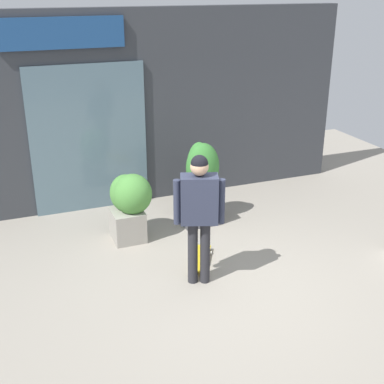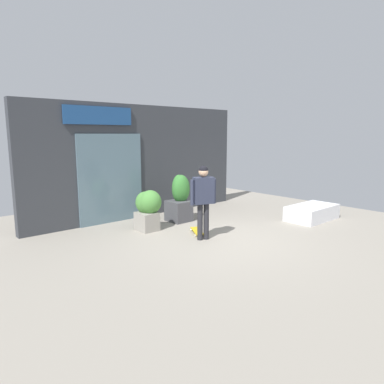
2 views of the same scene
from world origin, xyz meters
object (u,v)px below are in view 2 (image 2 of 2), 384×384
object	(u,v)px
skateboarder	(203,194)
skateboard	(197,231)
planter_box_left	(148,207)
planter_box_right	(180,196)

from	to	relation	value
skateboarder	skateboard	world-z (taller)	skateboarder
skateboard	planter_box_left	bearing A→B (deg)	62.14
planter_box_left	planter_box_right	xyz separation A→B (m)	(1.26, 0.22, 0.10)
skateboard	planter_box_right	distance (m)	1.58
skateboarder	planter_box_right	xyz separation A→B (m)	(0.75, 1.79, -0.38)
skateboard	planter_box_right	bearing A→B (deg)	7.65
planter_box_left	skateboarder	bearing A→B (deg)	-72.15
skateboarder	skateboard	bearing A→B (deg)	-6.49
skateboard	planter_box_right	world-z (taller)	planter_box_right
planter_box_left	planter_box_right	size ratio (longest dim) A/B	0.79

